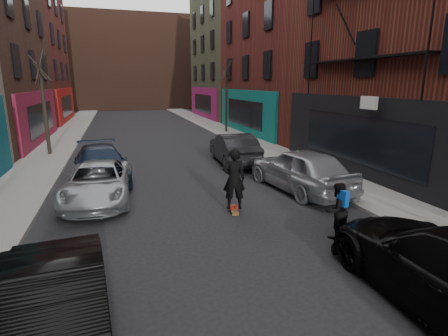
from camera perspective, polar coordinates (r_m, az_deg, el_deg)
sidewalk_left at (r=33.97m, az=-23.50°, el=5.88°), size 2.50×84.00×0.13m
sidewalk_right at (r=34.84m, az=-2.52°, el=7.17°), size 2.50×84.00×0.13m
buildings_right at (r=25.48m, az=23.66°, el=21.58°), size 12.00×56.00×16.00m
building_far at (r=59.63m, az=-15.28°, el=16.13°), size 40.00×10.00×14.00m
tree_left_far at (r=21.85m, az=-27.47°, el=10.47°), size 2.00×2.00×6.50m
tree_right_far at (r=28.83m, az=0.39°, el=12.71°), size 2.00×2.00×6.80m
parked_left_mid at (r=5.99m, az=-26.34°, el=-21.54°), size 1.97×4.60×1.48m
parked_left_far at (r=13.03m, az=-19.87°, el=-2.21°), size 2.55×4.91×1.32m
parked_left_end at (r=15.54m, az=-19.50°, el=0.59°), size 2.54×5.21×1.46m
parked_right_far at (r=13.65m, az=12.35°, el=-0.20°), size 2.58×5.15×1.68m
parked_right_end at (r=17.87m, az=1.60°, el=3.19°), size 1.97×4.85×1.57m
skateboard at (r=11.40m, az=1.60°, el=-6.83°), size 0.37×0.83×0.10m
skateboarder at (r=11.08m, az=1.64°, el=-1.79°), size 0.80×0.60×1.98m
pedestrian at (r=9.78m, az=17.95°, el=-6.59°), size 0.82×0.69×1.52m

